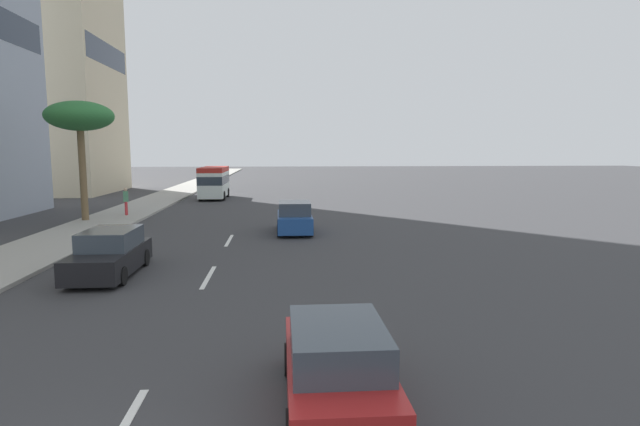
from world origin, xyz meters
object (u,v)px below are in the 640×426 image
at_px(car_lead, 294,218).
at_px(palm_tree, 80,118).
at_px(car_third, 337,367).
at_px(minibus_fourth, 214,181).
at_px(pedestrian_near_lamp, 126,200).
at_px(car_second, 110,254).

xyz_separation_m(car_lead, palm_tree, (4.95, 12.83, 5.58)).
distance_m(car_lead, palm_tree, 14.84).
relative_size(car_third, minibus_fourth, 0.69).
height_order(car_lead, pedestrian_near_lamp, pedestrian_near_lamp).
bearing_deg(pedestrian_near_lamp, minibus_fourth, -126.13).
xyz_separation_m(car_lead, car_second, (-8.79, 6.85, -0.03)).
xyz_separation_m(car_second, minibus_fourth, (28.52, -0.03, 0.82)).
height_order(car_lead, minibus_fourth, minibus_fourth).
xyz_separation_m(car_second, pedestrian_near_lamp, (15.95, 4.14, 0.40)).
relative_size(minibus_fourth, palm_tree, 0.84).
height_order(car_second, pedestrian_near_lamp, pedestrian_near_lamp).
relative_size(car_lead, pedestrian_near_lamp, 2.32).
bearing_deg(minibus_fourth, car_third, 10.36).
bearing_deg(minibus_fourth, car_second, -0.06).
distance_m(car_lead, car_second, 11.15).
bearing_deg(car_lead, palm_tree, 68.89).
bearing_deg(car_second, car_third, 35.31).
distance_m(car_lead, car_third, 18.77).
bearing_deg(minibus_fourth, car_lead, 19.08).
bearing_deg(car_lead, pedestrian_near_lamp, 56.95).
relative_size(car_third, pedestrian_near_lamp, 2.28).
bearing_deg(pedestrian_near_lamp, palm_tree, 32.44).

